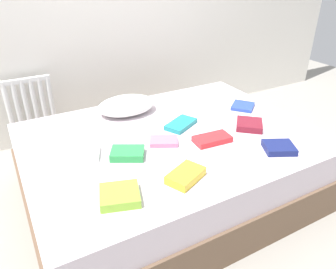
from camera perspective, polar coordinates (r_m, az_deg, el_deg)
The scene contains 14 objects.
ground_plane at distance 2.51m, azimuth 0.56°, elevation -10.17°, with size 8.00×8.00×0.00m, color #9E998E.
bed at distance 2.36m, azimuth 0.59°, elevation -5.48°, with size 2.00×1.50×0.50m.
radiator at distance 3.13m, azimuth -23.02°, elevation 4.38°, with size 0.40×0.04×0.55m.
pillow at distance 2.56m, azimuth -7.36°, elevation 5.14°, with size 0.45×0.33×0.13m, color white.
textbook_blue at distance 2.72m, azimuth 13.08°, elevation 4.89°, with size 0.19×0.17×0.03m, color #2847B7.
textbook_maroon at distance 2.39m, azimuth 14.16°, elevation 1.70°, with size 0.19×0.18×0.04m, color maroon.
textbook_pink at distance 2.12m, azimuth -0.76°, elevation -1.21°, with size 0.18×0.12×0.03m, color pink.
textbook_lime at distance 1.67m, azimuth -8.52°, elevation -10.61°, with size 0.20×0.19×0.05m, color #8CC638.
textbook_teal at distance 2.34m, azimuth 2.29°, elevation 1.84°, with size 0.25×0.14×0.03m, color teal.
textbook_white at distance 2.05m, azimuth -14.86°, elevation -3.43°, with size 0.21×0.16×0.03m, color white.
textbook_red at distance 2.16m, azimuth 7.81°, elevation -0.81°, with size 0.24×0.13×0.04m, color red.
textbook_yellow at distance 1.79m, azimuth 3.13°, elevation -7.24°, with size 0.22×0.14×0.05m, color yellow.
textbook_green at distance 1.99m, azimuth -7.16°, elevation -3.32°, with size 0.20×0.14×0.05m, color green.
textbook_navy at distance 2.16m, azimuth 19.02°, elevation -2.19°, with size 0.18×0.16×0.04m, color navy.
Camera 1 is at (-0.97, -1.70, 1.57)m, focal length 34.51 mm.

